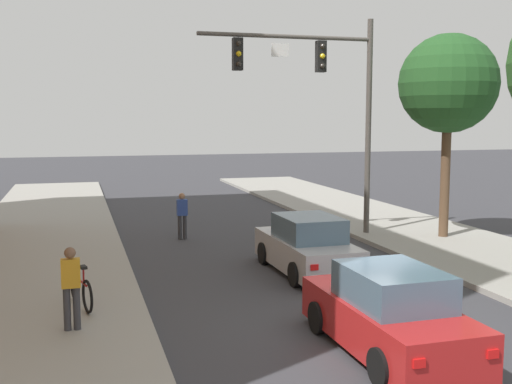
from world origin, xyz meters
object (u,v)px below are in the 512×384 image
Objects in this scene: pedestrian_crossing_road at (182,214)px; bicycle_leaning at (81,289)px; traffic_signal_mast at (323,86)px; car_lead_silver at (307,247)px; car_following_red at (389,314)px; pedestrian_sidewalk_left_walker at (71,284)px; street_tree_second at (448,84)px.

pedestrian_crossing_road is 8.51m from bicycle_leaning.
traffic_signal_mast is 1.76× the size of car_lead_silver.
car_following_red is at bearing -81.17° from pedestrian_crossing_road.
bicycle_leaning is (-3.52, -7.74, -0.37)m from pedestrian_crossing_road.
traffic_signal_mast reaches higher than bicycle_leaning.
pedestrian_sidewalk_left_walker is 14.64m from street_tree_second.
bicycle_leaning is at bearing -161.47° from car_lead_silver.
pedestrian_crossing_road reaches higher than car_lead_silver.
street_tree_second is (3.98, -1.42, 0.05)m from traffic_signal_mast.
pedestrian_sidewalk_left_walker is 1.59m from bicycle_leaning.
traffic_signal_mast is 11.47m from bicycle_leaning.
pedestrian_crossing_road is 10.16m from street_tree_second.
car_lead_silver is at bearing -66.36° from pedestrian_crossing_road.
traffic_signal_mast is at bearing 37.83° from bicycle_leaning.
car_following_red is (-0.69, -5.96, 0.00)m from car_lead_silver.
pedestrian_crossing_road is at bearing 113.64° from car_lead_silver.
pedestrian_sidewalk_left_walker is at bearing -111.86° from pedestrian_crossing_road.
car_following_red is at bearing -105.67° from traffic_signal_mast.
pedestrian_sidewalk_left_walker is at bearing -150.49° from car_lead_silver.
car_lead_silver is (-2.21, -4.37, -4.60)m from traffic_signal_mast.
traffic_signal_mast reaches higher than pedestrian_sidewalk_left_walker.
car_lead_silver is 8.29m from street_tree_second.
car_lead_silver reaches higher than bicycle_leaning.
car_lead_silver is 1.00× the size of car_following_red.
pedestrian_crossing_road is at bearing 68.14° from pedestrian_sidewalk_left_walker.
pedestrian_sidewalk_left_walker is (-5.52, 2.45, 0.34)m from car_following_red.
pedestrian_sidewalk_left_walker is 0.24× the size of street_tree_second.
pedestrian_crossing_road is at bearing 164.07° from traffic_signal_mast.
traffic_signal_mast is 6.60m from pedestrian_crossing_road.
traffic_signal_mast is 1.08× the size of street_tree_second.
pedestrian_sidewalk_left_walker reaches higher than pedestrian_crossing_road.
pedestrian_crossing_road is 0.95× the size of bicycle_leaning.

